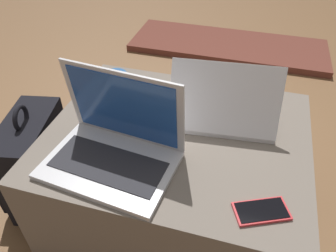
% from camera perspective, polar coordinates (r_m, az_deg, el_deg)
% --- Properties ---
extents(ground_plane, '(14.00, 14.00, 0.00)m').
position_cam_1_polar(ground_plane, '(1.37, 1.25, -14.51)').
color(ground_plane, brown).
extents(ottoman, '(0.84, 0.68, 0.42)m').
position_cam_1_polar(ottoman, '(1.20, 1.39, -8.66)').
color(ottoman, '#3D3832').
rests_on(ottoman, ground_plane).
extents(laptop_near, '(0.39, 0.29, 0.26)m').
position_cam_1_polar(laptop_near, '(0.95, -9.30, -3.25)').
color(laptop_near, silver).
rests_on(laptop_near, ottoman).
extents(laptop_far, '(0.36, 0.26, 0.22)m').
position_cam_1_polar(laptop_far, '(1.09, 9.50, 2.86)').
color(laptop_far, silver).
rests_on(laptop_far, ottoman).
extents(cell_phone, '(0.15, 0.12, 0.01)m').
position_cam_1_polar(cell_phone, '(0.88, 15.94, -14.06)').
color(cell_phone, red).
rests_on(cell_phone, ottoman).
extents(backpack, '(0.26, 0.36, 0.46)m').
position_cam_1_polar(backpack, '(1.39, -22.18, -5.91)').
color(backpack, black).
rests_on(backpack, ground_plane).
extents(coffee_mug, '(0.12, 0.08, 0.09)m').
position_cam_1_polar(coffee_mug, '(1.22, -8.71, 7.14)').
color(coffee_mug, '#285693').
rests_on(coffee_mug, ottoman).
extents(fireplace_hearth, '(1.40, 0.50, 0.04)m').
position_cam_1_polar(fireplace_hearth, '(2.52, 10.39, 13.64)').
color(fireplace_hearth, brown).
rests_on(fireplace_hearth, ground_plane).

